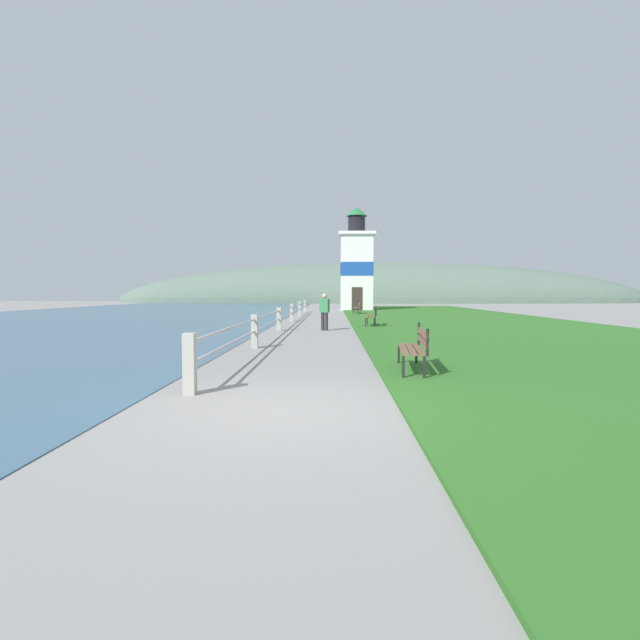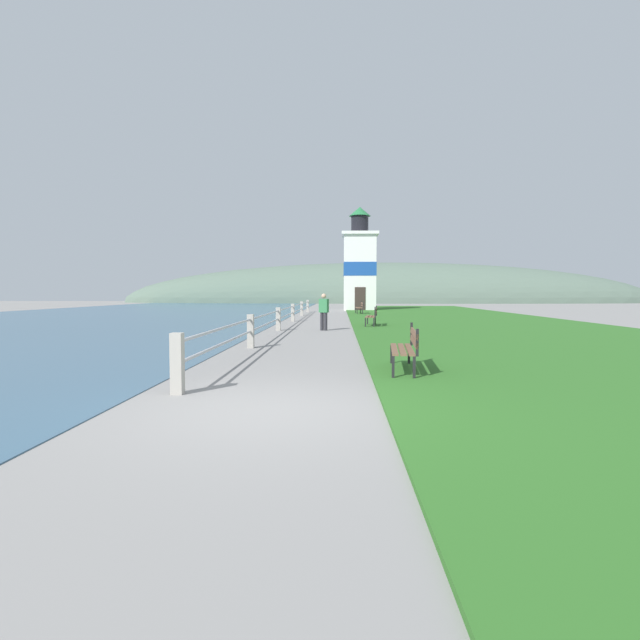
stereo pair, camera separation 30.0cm
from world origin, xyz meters
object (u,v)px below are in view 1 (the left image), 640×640
object	(u,v)px
park_bench_far	(358,307)
lighthouse	(356,266)
person_strolling	(325,310)
park_bench_near	(415,346)
park_bench_midway	(373,315)

from	to	relation	value
park_bench_far	lighthouse	world-z (taller)	lighthouse
park_bench_far	person_strolling	xyz separation A→B (m)	(-2.13, -15.11, 0.29)
lighthouse	park_bench_far	bearing A→B (deg)	-91.96
park_bench_far	lighthouse	xyz separation A→B (m)	(0.27, 7.93, 3.29)
park_bench_near	park_bench_far	xyz separation A→B (m)	(0.18, 25.88, -0.00)
park_bench_near	park_bench_midway	distance (m)	13.04
park_bench_midway	person_strolling	size ratio (longest dim) A/B	1.21
lighthouse	person_strolling	bearing A→B (deg)	-95.95
park_bench_far	person_strolling	distance (m)	15.26
park_bench_near	person_strolling	world-z (taller)	person_strolling
person_strolling	park_bench_far	bearing A→B (deg)	15.06
park_bench_near	park_bench_midway	bearing A→B (deg)	-85.90
park_bench_near	lighthouse	distance (m)	33.97
park_bench_near	person_strolling	size ratio (longest dim) A/B	1.25
lighthouse	park_bench_near	bearing A→B (deg)	-90.76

